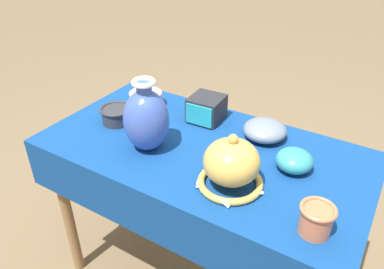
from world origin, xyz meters
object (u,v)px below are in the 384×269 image
object	(u,v)px
cup_wide_charcoal	(117,114)
cup_wide_terracotta	(316,219)
bowl_shallow_teal	(294,160)
bowl_shallow_slate	(265,130)
vase_tall_bulbous	(146,119)
mosaic_tile_box	(206,109)
pot_squat_rose	(146,99)
vase_dome_bell	(231,166)

from	to	relation	value
cup_wide_charcoal	cup_wide_terracotta	size ratio (longest dim) A/B	1.34
bowl_shallow_teal	bowl_shallow_slate	world-z (taller)	bowl_shallow_teal
vase_tall_bulbous	mosaic_tile_box	bearing A→B (deg)	75.10
bowl_shallow_teal	cup_wide_terracotta	xyz separation A→B (m)	(0.13, -0.23, 0.01)
cup_wide_charcoal	pot_squat_rose	world-z (taller)	cup_wide_charcoal
bowl_shallow_teal	cup_wide_charcoal	world-z (taller)	bowl_shallow_teal
vase_tall_bulbous	mosaic_tile_box	world-z (taller)	vase_tall_bulbous
mosaic_tile_box	cup_wide_terracotta	xyz separation A→B (m)	(0.53, -0.37, -0.00)
mosaic_tile_box	cup_wide_charcoal	xyz separation A→B (m)	(-0.29, -0.20, -0.01)
mosaic_tile_box	bowl_shallow_slate	size ratio (longest dim) A/B	0.88
mosaic_tile_box	cup_wide_charcoal	world-z (taller)	mosaic_tile_box
cup_wide_charcoal	bowl_shallow_slate	world-z (taller)	bowl_shallow_slate
mosaic_tile_box	pot_squat_rose	world-z (taller)	mosaic_tile_box
vase_tall_bulbous	bowl_shallow_slate	xyz separation A→B (m)	(0.32, 0.27, -0.08)
vase_dome_bell	bowl_shallow_slate	bearing A→B (deg)	92.82
vase_tall_bulbous	cup_wide_terracotta	bearing A→B (deg)	-8.44
cup_wide_charcoal	pot_squat_rose	xyz separation A→B (m)	(0.01, 0.17, -0.00)
bowl_shallow_teal	cup_wide_charcoal	xyz separation A→B (m)	(-0.69, -0.06, -0.00)
vase_tall_bulbous	bowl_shallow_teal	xyz separation A→B (m)	(0.47, 0.14, -0.08)
vase_dome_bell	mosaic_tile_box	distance (m)	0.41
vase_dome_bell	pot_squat_rose	size ratio (longest dim) A/B	1.55
vase_tall_bulbous	cup_wide_charcoal	distance (m)	0.24
vase_dome_bell	bowl_shallow_teal	bearing A→B (deg)	52.02
bowl_shallow_slate	cup_wide_terracotta	bearing A→B (deg)	-51.55
pot_squat_rose	cup_wide_terracotta	distance (m)	0.88
bowl_shallow_teal	cup_wide_terracotta	size ratio (longest dim) A/B	1.26
bowl_shallow_teal	bowl_shallow_slate	size ratio (longest dim) A/B	0.76
bowl_shallow_teal	bowl_shallow_slate	bearing A→B (deg)	139.89
vase_dome_bell	bowl_shallow_slate	distance (m)	0.31
cup_wide_charcoal	cup_wide_terracotta	bearing A→B (deg)	-11.72
pot_squat_rose	cup_wide_terracotta	xyz separation A→B (m)	(0.81, -0.34, 0.02)
cup_wide_charcoal	cup_wide_terracotta	world-z (taller)	cup_wide_terracotta
vase_dome_bell	cup_wide_terracotta	xyz separation A→B (m)	(0.27, -0.06, -0.03)
mosaic_tile_box	cup_wide_terracotta	distance (m)	0.65
mosaic_tile_box	bowl_shallow_teal	bearing A→B (deg)	-21.84
vase_dome_bell	cup_wide_charcoal	bearing A→B (deg)	168.31
mosaic_tile_box	bowl_shallow_slate	distance (m)	0.25
vase_tall_bulbous	vase_dome_bell	world-z (taller)	vase_tall_bulbous
bowl_shallow_teal	cup_wide_charcoal	size ratio (longest dim) A/B	0.94
vase_dome_bell	cup_wide_charcoal	world-z (taller)	vase_dome_bell
vase_tall_bulbous	cup_wide_charcoal	size ratio (longest dim) A/B	2.03
pot_squat_rose	bowl_shallow_slate	xyz separation A→B (m)	(0.52, 0.02, 0.00)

